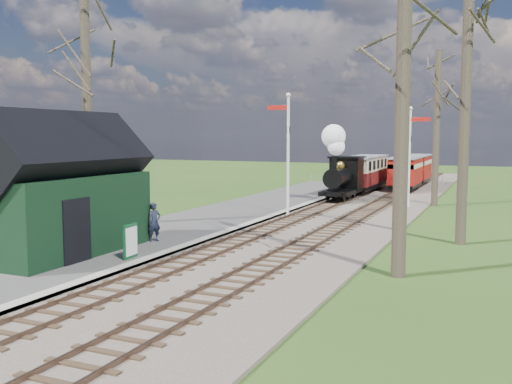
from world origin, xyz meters
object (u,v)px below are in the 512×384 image
red_carriage_a (406,173)px  bench (82,242)px  coach (364,171)px  red_carriage_b (417,168)px  locomotive (341,168)px  person (154,222)px  semaphore_far (411,149)px  station_shed (61,192)px  semaphore_near (287,145)px  sign_board (130,241)px

red_carriage_a → bench: 28.36m
coach → red_carriage_b: size_ratio=1.54×
locomotive → bench: size_ratio=2.77×
locomotive → coach: locomotive is taller
person → semaphore_far: bearing=-0.9°
semaphore_far → red_carriage_b: semaphore_far is taller
station_shed → bench: bearing=-3.5°
bench → semaphore_far: bearing=66.6°
station_shed → red_carriage_b: (6.90, 33.15, -0.87)m
semaphore_near → semaphore_far: semaphore_near is taller
locomotive → person: size_ratio=3.15×
locomotive → semaphore_far: bearing=-18.8°
sign_board → red_carriage_b: bearing=82.6°
locomotive → red_carriage_b: bearing=79.2°
bench → red_carriage_a: bearing=77.7°
red_carriage_a → red_carriage_b: size_ratio=1.00×
red_carriage_a → station_shed: bearing=-104.0°
coach → bench: bearing=-97.6°
locomotive → red_carriage_b: locomotive is taller
bench → person: bearing=74.4°
locomotive → person: 16.78m
coach → red_carriage_a: bearing=38.8°
locomotive → sign_board: size_ratio=4.11×
red_carriage_a → bench: size_ratio=2.87×
coach → bench: (-3.44, -25.61, -0.91)m
coach → semaphore_near: bearing=-93.2°
semaphore_far → locomotive: bearing=161.2°
red_carriage_a → red_carriage_b: 5.50m
red_carriage_b → person: red_carriage_b is taller
semaphore_near → sign_board: size_ratio=5.60×
semaphore_near → red_carriage_a: size_ratio=1.31×
station_shed → person: station_shed is taller
semaphore_near → semaphore_far: 7.91m
station_shed → semaphore_far: size_ratio=1.10×
bench → locomotive: bearing=80.1°
semaphore_far → red_carriage_b: (-1.77, 15.15, -1.95)m
semaphore_near → red_carriage_a: bearing=77.8°
station_shed → sign_board: size_ratio=5.67×
semaphore_near → locomotive: size_ratio=1.36×
station_shed → locomotive: station_shed is taller
semaphore_near → person: size_ratio=4.29×
station_shed → red_carriage_b: 33.87m
station_shed → bench: station_shed is taller
semaphore_near → bench: size_ratio=3.78×
red_carriage_b → sign_board: red_carriage_b is taller
station_shed → semaphore_far: (8.67, 18.00, 1.08)m
red_carriage_b → person: size_ratio=3.26×
semaphore_near → sign_board: semaphore_near is taller
locomotive → red_carriage_a: locomotive is taller
semaphore_far → red_carriage_a: semaphore_far is taller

